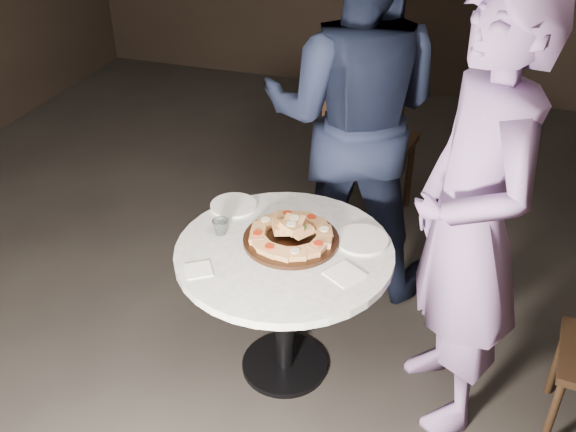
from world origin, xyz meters
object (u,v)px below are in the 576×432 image
(water_glass, at_px, (221,227))
(chair_far, at_px, (367,139))
(diner_teal, at_px, (470,226))
(diner_navy, at_px, (353,115))
(table, at_px, (284,273))
(serving_board, at_px, (291,239))
(focaccia_pile, at_px, (291,232))

(water_glass, distance_m, chair_far, 1.38)
(chair_far, height_order, diner_teal, diner_teal)
(water_glass, height_order, diner_teal, diner_teal)
(water_glass, relative_size, chair_far, 0.07)
(chair_far, relative_size, diner_navy, 0.52)
(table, distance_m, water_glass, 0.34)
(serving_board, distance_m, diner_teal, 0.74)
(table, height_order, focaccia_pile, focaccia_pile)
(table, height_order, chair_far, chair_far)
(serving_board, relative_size, diner_teal, 0.22)
(water_glass, relative_size, diner_navy, 0.04)
(water_glass, xyz_separation_m, diner_teal, (1.01, 0.02, 0.20))
(serving_board, relative_size, diner_navy, 0.21)
(chair_far, bearing_deg, diner_teal, 124.17)
(chair_far, height_order, diner_navy, diner_navy)
(chair_far, bearing_deg, serving_board, 95.19)
(diner_navy, relative_size, diner_teal, 1.04)
(serving_board, bearing_deg, table, -100.54)
(diner_teal, bearing_deg, chair_far, -178.84)
(table, height_order, serving_board, serving_board)
(focaccia_pile, bearing_deg, table, -101.04)
(table, bearing_deg, chair_far, 86.78)
(focaccia_pile, relative_size, diner_navy, 0.19)
(chair_far, xyz_separation_m, diner_teal, (0.64, -1.31, 0.35))
(water_glass, bearing_deg, focaccia_pile, 7.21)
(serving_board, distance_m, water_glass, 0.31)
(focaccia_pile, distance_m, diner_navy, 0.79)
(water_glass, height_order, chair_far, chair_far)
(serving_board, height_order, chair_far, chair_far)
(table, distance_m, chair_far, 1.35)
(table, bearing_deg, serving_board, 79.46)
(table, relative_size, chair_far, 0.99)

